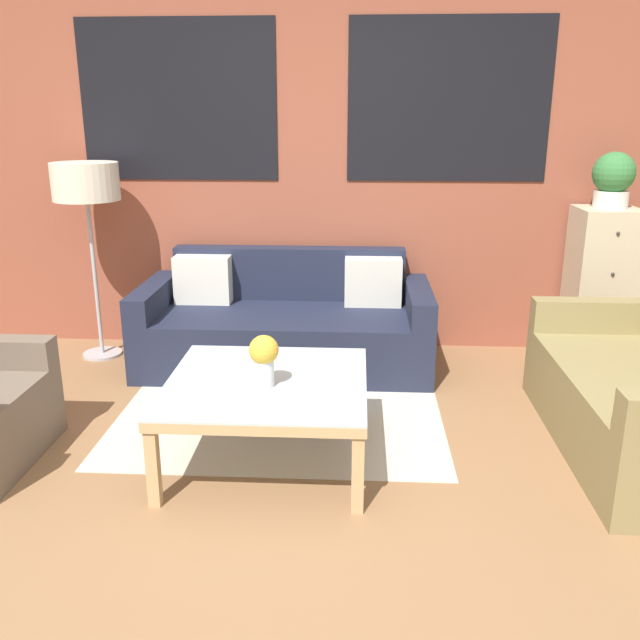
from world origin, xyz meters
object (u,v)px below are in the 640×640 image
(coffee_table, at_px, (267,391))
(flower_vase, at_px, (264,357))
(couch_dark, at_px, (286,326))
(drawer_cabinet, at_px, (600,286))
(potted_plant, at_px, (613,179))
(floor_lamp, at_px, (86,188))

(coffee_table, bearing_deg, flower_vase, -90.32)
(couch_dark, xyz_separation_m, drawer_cabinet, (2.20, 0.20, 0.27))
(potted_plant, bearing_deg, floor_lamp, -178.28)
(drawer_cabinet, bearing_deg, coffee_table, -143.45)
(floor_lamp, height_order, drawer_cabinet, floor_lamp)
(couch_dark, xyz_separation_m, coffee_table, (0.05, -1.39, 0.10))
(floor_lamp, distance_m, potted_plant, 3.59)
(coffee_table, distance_m, drawer_cabinet, 2.68)
(floor_lamp, distance_m, drawer_cabinet, 3.65)
(potted_plant, bearing_deg, flower_vase, -142.18)
(floor_lamp, xyz_separation_m, potted_plant, (3.58, 0.11, 0.07))
(floor_lamp, bearing_deg, couch_dark, -3.93)
(drawer_cabinet, relative_size, potted_plant, 2.92)
(couch_dark, xyz_separation_m, floor_lamp, (-1.38, 0.09, 0.94))
(floor_lamp, distance_m, flower_vase, 2.21)
(couch_dark, distance_m, drawer_cabinet, 2.23)
(couch_dark, distance_m, coffee_table, 1.40)
(couch_dark, relative_size, potted_plant, 5.33)
(couch_dark, distance_m, floor_lamp, 1.67)
(drawer_cabinet, bearing_deg, potted_plant, 90.00)
(floor_lamp, relative_size, potted_plant, 3.72)
(coffee_table, distance_m, floor_lamp, 2.23)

